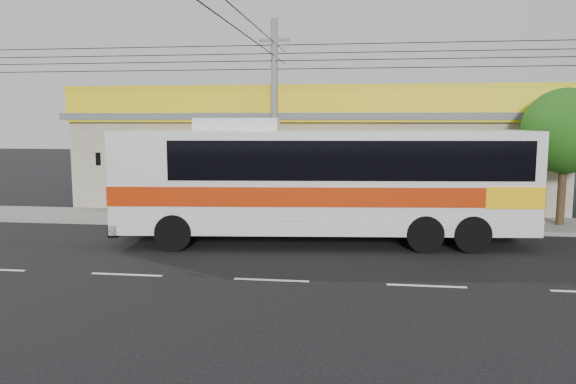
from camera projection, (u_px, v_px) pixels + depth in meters
name	position (u px, v px, depth m)	size (l,w,h in m)	color
ground	(284.00, 257.00, 17.24)	(120.00, 120.00, 0.00)	black
sidewalk	(304.00, 220.00, 23.13)	(30.00, 3.20, 0.15)	gray
lane_markings	(271.00, 280.00, 14.78)	(50.00, 0.12, 0.01)	silver
storefront_building	(316.00, 158.00, 28.29)	(22.60, 9.20, 5.70)	gray
coach_bus	(329.00, 177.00, 18.99)	(14.05, 4.35, 4.26)	silver
motorbike_red	(190.00, 200.00, 24.51)	(0.75, 2.16, 1.13)	maroon
motorbike_dark	(159.00, 204.00, 23.54)	(0.51, 1.79, 1.08)	black
utility_pole	(274.00, 56.00, 21.83)	(34.00, 14.00, 8.09)	slate
tree_near	(569.00, 134.00, 21.34)	(3.27, 3.27, 5.42)	#312013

